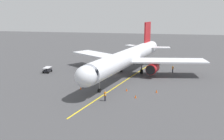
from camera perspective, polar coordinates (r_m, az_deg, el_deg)
The scene contains 10 objects.
ground_plane at distance 58.69m, azimuth 1.33°, elevation -1.17°, with size 220.00×220.00×0.00m, color #424244.
apron_lead_in_line at distance 52.75m, azimuth 2.32°, elevation -2.82°, with size 0.24×40.00×0.01m, color yellow.
airplane at distance 57.87m, azimuth 3.42°, elevation 2.67°, with size 33.91×39.95×11.50m.
ground_crew_marshaller at distance 42.02m, azimuth -1.56°, elevation -5.78°, with size 0.33×0.44×1.71m.
ground_crew_wing_walker at distance 62.56m, azimuth 13.45°, elevation 0.21°, with size 0.40×0.26×1.71m.
baggage_cart_near_nose at distance 63.08m, azimuth -14.28°, elevation 0.05°, with size 1.66×2.67×1.27m.
safety_cone_nose_left at distance 48.57m, azimuth -7.01°, elevation -4.00°, with size 0.32×0.32×0.55m, color #F2590F.
safety_cone_nose_right at distance 47.25m, azimuth 3.30°, elevation -4.41°, with size 0.32×0.32×0.55m, color #F2590F.
safety_cone_wing_port at distance 43.69m, azimuth 5.30°, elevation -5.93°, with size 0.32×0.32×0.55m, color #F2590F.
safety_cone_wing_starboard at distance 46.98m, azimuth 9.95°, elevation -4.70°, with size 0.32×0.32×0.55m, color #F2590F.
Camera 1 is at (-10.08, 55.96, 14.53)m, focal length 40.81 mm.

